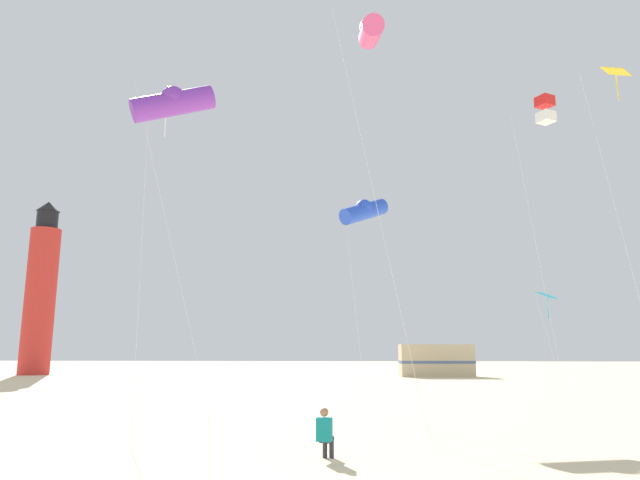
{
  "coord_description": "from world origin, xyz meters",
  "views": [
    {
      "loc": [
        1.14,
        -7.89,
        2.52
      ],
      "look_at": [
        0.13,
        9.98,
        5.93
      ],
      "focal_mm": 31.74,
      "sensor_mm": 36.0,
      "label": 1
    }
  ],
  "objects_px": {
    "kite_box_scarlet": "(545,110)",
    "kite_diamond_cyan": "(547,299)",
    "rv_van_tan": "(436,360)",
    "kite_tube_violet": "(173,103)",
    "kite_tube_blue": "(364,211)",
    "kite_diamond_white": "(166,124)",
    "kite_tube_rainbow": "(371,31)",
    "kite_flyer_standing": "(325,432)",
    "lighthouse_distant": "(41,292)",
    "kite_diamond_gold": "(616,87)"
  },
  "relations": [
    {
      "from": "kite_box_scarlet",
      "to": "kite_flyer_standing",
      "type": "bearing_deg",
      "value": -133.94
    },
    {
      "from": "kite_diamond_cyan",
      "to": "rv_van_tan",
      "type": "height_order",
      "value": "kite_diamond_cyan"
    },
    {
      "from": "kite_diamond_white",
      "to": "kite_tube_rainbow",
      "type": "height_order",
      "value": "kite_tube_rainbow"
    },
    {
      "from": "kite_diamond_white",
      "to": "lighthouse_distant",
      "type": "relative_size",
      "value": 0.77
    },
    {
      "from": "kite_tube_violet",
      "to": "rv_van_tan",
      "type": "xyz_separation_m",
      "value": [
        12.66,
        36.33,
        -8.27
      ]
    },
    {
      "from": "kite_tube_rainbow",
      "to": "lighthouse_distant",
      "type": "height_order",
      "value": "lighthouse_distant"
    },
    {
      "from": "kite_diamond_cyan",
      "to": "kite_tube_rainbow",
      "type": "bearing_deg",
      "value": -126.29
    },
    {
      "from": "kite_diamond_cyan",
      "to": "kite_tube_violet",
      "type": "distance_m",
      "value": 21.79
    },
    {
      "from": "kite_diamond_cyan",
      "to": "kite_flyer_standing",
      "type": "bearing_deg",
      "value": -123.15
    },
    {
      "from": "kite_flyer_standing",
      "to": "kite_tube_blue",
      "type": "relative_size",
      "value": 0.13
    },
    {
      "from": "lighthouse_distant",
      "to": "kite_box_scarlet",
      "type": "bearing_deg",
      "value": -38.39
    },
    {
      "from": "kite_flyer_standing",
      "to": "kite_diamond_cyan",
      "type": "height_order",
      "value": "kite_diamond_cyan"
    },
    {
      "from": "kite_diamond_cyan",
      "to": "kite_tube_violet",
      "type": "height_order",
      "value": "kite_tube_violet"
    },
    {
      "from": "kite_tube_blue",
      "to": "kite_tube_rainbow",
      "type": "xyz_separation_m",
      "value": [
        0.16,
        -6.37,
        4.58
      ]
    },
    {
      "from": "kite_diamond_cyan",
      "to": "lighthouse_distant",
      "type": "bearing_deg",
      "value": 150.41
    },
    {
      "from": "rv_van_tan",
      "to": "kite_tube_violet",
      "type": "bearing_deg",
      "value": -111.82
    },
    {
      "from": "kite_tube_violet",
      "to": "kite_tube_rainbow",
      "type": "distance_m",
      "value": 7.01
    },
    {
      "from": "kite_diamond_white",
      "to": "kite_box_scarlet",
      "type": "bearing_deg",
      "value": 0.0
    },
    {
      "from": "kite_box_scarlet",
      "to": "rv_van_tan",
      "type": "bearing_deg",
      "value": 91.45
    },
    {
      "from": "kite_diamond_gold",
      "to": "rv_van_tan",
      "type": "relative_size",
      "value": 2.02
    },
    {
      "from": "kite_tube_blue",
      "to": "kite_box_scarlet",
      "type": "height_order",
      "value": "kite_box_scarlet"
    },
    {
      "from": "kite_tube_blue",
      "to": "rv_van_tan",
      "type": "xyz_separation_m",
      "value": [
        6.87,
        28.13,
        -6.9
      ]
    },
    {
      "from": "kite_tube_blue",
      "to": "kite_box_scarlet",
      "type": "distance_m",
      "value": 8.64
    },
    {
      "from": "kite_tube_blue",
      "to": "kite_diamond_white",
      "type": "height_order",
      "value": "kite_diamond_white"
    },
    {
      "from": "kite_flyer_standing",
      "to": "kite_box_scarlet",
      "type": "relative_size",
      "value": 0.09
    },
    {
      "from": "kite_diamond_gold",
      "to": "kite_tube_rainbow",
      "type": "height_order",
      "value": "kite_tube_rainbow"
    },
    {
      "from": "kite_tube_violet",
      "to": "lighthouse_distant",
      "type": "distance_m",
      "value": 45.02
    },
    {
      "from": "kite_box_scarlet",
      "to": "kite_diamond_white",
      "type": "xyz_separation_m",
      "value": [
        -16.11,
        -0.0,
        -0.23
      ]
    },
    {
      "from": "kite_tube_blue",
      "to": "kite_tube_violet",
      "type": "distance_m",
      "value": 10.13
    },
    {
      "from": "kite_tube_violet",
      "to": "kite_tube_rainbow",
      "type": "bearing_deg",
      "value": 17.02
    },
    {
      "from": "lighthouse_distant",
      "to": "rv_van_tan",
      "type": "relative_size",
      "value": 2.57
    },
    {
      "from": "kite_tube_violet",
      "to": "rv_van_tan",
      "type": "height_order",
      "value": "kite_tube_violet"
    },
    {
      "from": "kite_box_scarlet",
      "to": "kite_diamond_white",
      "type": "bearing_deg",
      "value": -180.0
    },
    {
      "from": "kite_tube_blue",
      "to": "kite_diamond_white",
      "type": "relative_size",
      "value": 0.7
    },
    {
      "from": "kite_flyer_standing",
      "to": "kite_diamond_white",
      "type": "xyz_separation_m",
      "value": [
        -7.3,
        9.14,
        11.44
      ]
    },
    {
      "from": "kite_diamond_gold",
      "to": "kite_tube_violet",
      "type": "xyz_separation_m",
      "value": [
        -15.44,
        -5.33,
        -2.67
      ]
    },
    {
      "from": "kite_box_scarlet",
      "to": "kite_diamond_gold",
      "type": "height_order",
      "value": "kite_diamond_gold"
    },
    {
      "from": "kite_diamond_gold",
      "to": "kite_diamond_white",
      "type": "relative_size",
      "value": 1.02
    },
    {
      "from": "kite_box_scarlet",
      "to": "lighthouse_distant",
      "type": "bearing_deg",
      "value": 141.61
    },
    {
      "from": "kite_diamond_gold",
      "to": "lighthouse_distant",
      "type": "distance_m",
      "value": 51.73
    },
    {
      "from": "kite_tube_rainbow",
      "to": "rv_van_tan",
      "type": "height_order",
      "value": "kite_tube_rainbow"
    },
    {
      "from": "lighthouse_distant",
      "to": "rv_van_tan",
      "type": "height_order",
      "value": "lighthouse_distant"
    },
    {
      "from": "kite_box_scarlet",
      "to": "kite_diamond_cyan",
      "type": "bearing_deg",
      "value": 74.86
    },
    {
      "from": "kite_diamond_cyan",
      "to": "kite_diamond_white",
      "type": "height_order",
      "value": "kite_diamond_white"
    },
    {
      "from": "kite_box_scarlet",
      "to": "kite_tube_rainbow",
      "type": "xyz_separation_m",
      "value": [
        -7.44,
        -5.44,
        0.59
      ]
    },
    {
      "from": "kite_tube_rainbow",
      "to": "kite_flyer_standing",
      "type": "bearing_deg",
      "value": -110.31
    },
    {
      "from": "kite_flyer_standing",
      "to": "lighthouse_distant",
      "type": "relative_size",
      "value": 0.07
    },
    {
      "from": "kite_diamond_cyan",
      "to": "lighthouse_distant",
      "type": "height_order",
      "value": "lighthouse_distant"
    },
    {
      "from": "kite_box_scarlet",
      "to": "lighthouse_distant",
      "type": "relative_size",
      "value": 0.77
    },
    {
      "from": "kite_tube_blue",
      "to": "kite_tube_rainbow",
      "type": "height_order",
      "value": "kite_tube_rainbow"
    }
  ]
}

